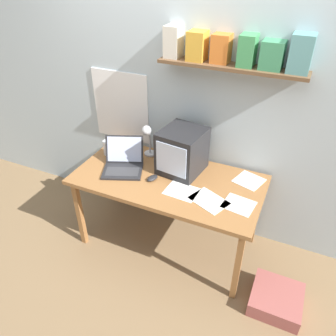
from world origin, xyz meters
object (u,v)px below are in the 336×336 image
object	(u,v)px
crt_monitor	(182,151)
laptop	(123,162)
juice_glass	(108,148)
desk_lamp	(148,136)
loose_paper_near_monitor	(239,205)
floor_cushion	(276,299)
loose_paper_near_laptop	(182,191)
corner_desk	(168,184)
printed_handout	(249,180)
computer_mouse	(152,178)
open_notebook	(209,201)

from	to	relation	value
crt_monitor	laptop	distance (m)	0.51
crt_monitor	juice_glass	xyz separation A→B (m)	(-0.71, -0.04, -0.12)
laptop	desk_lamp	bearing A→B (deg)	46.05
loose_paper_near_monitor	floor_cushion	size ratio (longest dim) A/B	0.65
floor_cushion	loose_paper_near_laptop	bearing A→B (deg)	170.07
floor_cushion	juice_glass	bearing A→B (deg)	167.06
corner_desk	printed_handout	distance (m)	0.66
corner_desk	desk_lamp	size ratio (longest dim) A/B	5.00
juice_glass	loose_paper_near_monitor	bearing A→B (deg)	-9.56
juice_glass	floor_cushion	world-z (taller)	juice_glass
floor_cushion	computer_mouse	bearing A→B (deg)	170.20
desk_lamp	loose_paper_near_monitor	distance (m)	0.99
computer_mouse	laptop	bearing A→B (deg)	169.38
printed_handout	loose_paper_near_monitor	bearing A→B (deg)	-90.27
crt_monitor	desk_lamp	size ratio (longest dim) A/B	1.29
laptop	desk_lamp	xyz separation A→B (m)	(0.10, 0.26, 0.14)
loose_paper_near_monitor	open_notebook	world-z (taller)	same
printed_handout	loose_paper_near_laptop	size ratio (longest dim) A/B	1.00
printed_handout	loose_paper_near_laptop	distance (m)	0.56
corner_desk	crt_monitor	distance (m)	0.30
laptop	printed_handout	xyz separation A→B (m)	(1.01, 0.25, -0.06)
laptop	printed_handout	distance (m)	1.05
corner_desk	computer_mouse	size ratio (longest dim) A/B	13.06
crt_monitor	open_notebook	world-z (taller)	crt_monitor
corner_desk	computer_mouse	xyz separation A→B (m)	(-0.11, -0.07, 0.08)
laptop	floor_cushion	size ratio (longest dim) A/B	1.13
computer_mouse	loose_paper_near_monitor	distance (m)	0.71
desk_lamp	computer_mouse	world-z (taller)	desk_lamp
crt_monitor	printed_handout	world-z (taller)	crt_monitor
laptop	loose_paper_near_monitor	distance (m)	1.02
corner_desk	open_notebook	distance (m)	0.42
juice_glass	printed_handout	xyz separation A→B (m)	(1.26, 0.12, -0.06)
open_notebook	computer_mouse	bearing A→B (deg)	172.42
crt_monitor	corner_desk	bearing A→B (deg)	-101.55
juice_glass	corner_desk	bearing A→B (deg)	-10.41
crt_monitor	juice_glass	size ratio (longest dim) A/B	2.93
open_notebook	floor_cushion	world-z (taller)	open_notebook
laptop	loose_paper_near_monitor	xyz separation A→B (m)	(1.01, -0.08, -0.06)
laptop	floor_cushion	bearing A→B (deg)	-31.99
printed_handout	crt_monitor	bearing A→B (deg)	-172.05
crt_monitor	desk_lamp	bearing A→B (deg)	174.49
juice_glass	loose_paper_near_monitor	xyz separation A→B (m)	(1.26, -0.21, -0.06)
open_notebook	floor_cushion	distance (m)	0.92
laptop	loose_paper_near_laptop	xyz separation A→B (m)	(0.57, -0.10, -0.06)
computer_mouse	printed_handout	xyz separation A→B (m)	(0.72, 0.31, -0.01)
computer_mouse	open_notebook	xyz separation A→B (m)	(0.50, -0.07, -0.01)
desk_lamp	loose_paper_near_laptop	xyz separation A→B (m)	(0.47, -0.36, -0.20)
juice_glass	loose_paper_near_laptop	xyz separation A→B (m)	(0.82, -0.24, -0.06)
loose_paper_near_monitor	printed_handout	bearing A→B (deg)	89.73
corner_desk	crt_monitor	world-z (taller)	crt_monitor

